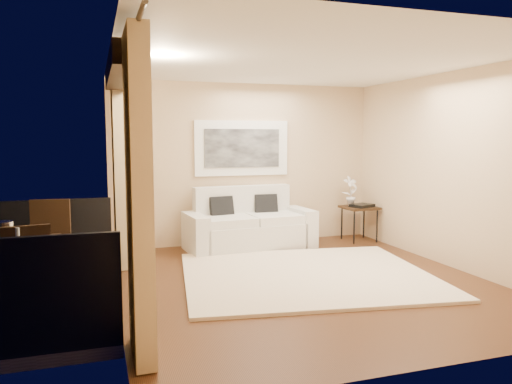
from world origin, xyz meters
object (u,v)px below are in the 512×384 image
sofa (248,226)px  balcony_chair_far (53,234)px  ice_bucket (4,232)px  bistro_table (27,250)px  side_table (359,210)px  orchid (351,191)px  balcony_chair_near (29,272)px

sofa → balcony_chair_far: (-2.88, -1.20, 0.27)m
ice_bucket → sofa: bearing=38.4°
bistro_table → ice_bucket: (-0.20, 0.06, 0.18)m
bistro_table → balcony_chair_far: (0.13, 1.40, -0.11)m
side_table → orchid: 0.36m
orchid → balcony_chair_near: (-4.87, -2.86, -0.29)m
side_table → balcony_chair_far: bearing=-167.2°
balcony_chair_far → ice_bucket: bearing=84.1°
balcony_chair_near → balcony_chair_far: bearing=76.0°
orchid → bistro_table: (-4.90, -2.64, -0.14)m
bistro_table → balcony_chair_far: balcony_chair_far is taller
balcony_chair_near → orchid: bearing=19.8°
bistro_table → ice_bucket: bearing=164.0°
orchid → balcony_chair_far: 4.94m
orchid → sofa: bearing=-178.7°
sofa → balcony_chair_near: sofa is taller
balcony_chair_far → balcony_chair_near: balcony_chair_far is taller
side_table → orchid: bearing=127.5°
ice_bucket → balcony_chair_far: bearing=76.3°
side_table → ice_bucket: (-5.21, -2.45, 0.36)m
orchid → balcony_chair_near: bearing=-149.6°
side_table → ice_bucket: ice_bucket is taller
orchid → bistro_table: orchid is taller
side_table → bistro_table: 5.60m
balcony_chair_near → ice_bucket: bearing=119.4°
sofa → bistro_table: bearing=-143.9°
bistro_table → balcony_chair_near: balcony_chair_near is taller
bistro_table → balcony_chair_far: 1.41m
side_table → balcony_chair_near: 5.67m
sofa → balcony_chair_far: size_ratio=2.01×
side_table → balcony_chair_far: balcony_chair_far is taller
balcony_chair_near → ice_bucket: size_ratio=4.93×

